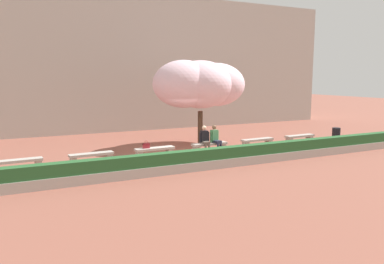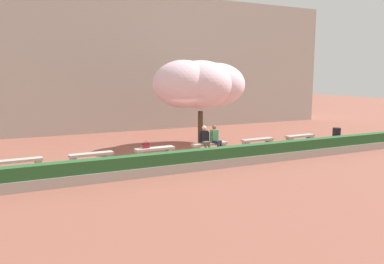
{
  "view_description": "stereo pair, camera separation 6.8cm",
  "coord_description": "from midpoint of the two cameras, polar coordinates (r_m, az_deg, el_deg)",
  "views": [
    {
      "loc": [
        -7.04,
        -15.45,
        3.56
      ],
      "look_at": [
        0.56,
        0.2,
        1.0
      ],
      "focal_mm": 35.0,
      "sensor_mm": 36.0,
      "label": 1
    },
    {
      "loc": [
        -6.98,
        -15.48,
        3.56
      ],
      "look_at": [
        0.56,
        0.2,
        1.0
      ],
      "focal_mm": 35.0,
      "sensor_mm": 36.0,
      "label": 2
    }
  ],
  "objects": [
    {
      "name": "person_seated_left",
      "position": [
        17.65,
        1.87,
        -0.96
      ],
      "size": [
        0.51,
        0.71,
        1.29
      ],
      "color": "black",
      "rests_on": "ground"
    },
    {
      "name": "ground_plane",
      "position": [
        17.35,
        -1.48,
        -3.47
      ],
      "size": [
        100.0,
        100.0,
        0.0
      ],
      "primitive_type": "plane",
      "color": "#8E5142"
    },
    {
      "name": "trash_bin",
      "position": [
        22.23,
        21.02,
        -0.39
      ],
      "size": [
        0.44,
        0.44,
        0.78
      ],
      "primitive_type": "cylinder",
      "color": "black",
      "rests_on": "ground"
    },
    {
      "name": "stone_bench_west_end",
      "position": [
        15.8,
        -25.16,
        -4.33
      ],
      "size": [
        1.82,
        0.5,
        0.45
      ],
      "color": "#ADA89E",
      "rests_on": "ground"
    },
    {
      "name": "stone_bench_center",
      "position": [
        16.77,
        -5.82,
        -2.87
      ],
      "size": [
        1.82,
        0.5,
        0.45
      ],
      "color": "#ADA89E",
      "rests_on": "ground"
    },
    {
      "name": "person_seated_right",
      "position": [
        17.92,
        3.47,
        -0.83
      ],
      "size": [
        0.5,
        0.72,
        1.29
      ],
      "color": "black",
      "rests_on": "ground"
    },
    {
      "name": "planter_hedge_foreground",
      "position": [
        14.76,
        3.13,
        -4.06
      ],
      "size": [
        20.25,
        0.5,
        0.8
      ],
      "color": "#ADA89E",
      "rests_on": "ground"
    },
    {
      "name": "handbag",
      "position": [
        16.61,
        -7.11,
        -2.03
      ],
      "size": [
        0.3,
        0.15,
        0.34
      ],
      "color": "#A3232D",
      "rests_on": "stone_bench_center"
    },
    {
      "name": "stone_bench_near_west",
      "position": [
        16.06,
        -15.19,
        -3.63
      ],
      "size": [
        1.82,
        0.5,
        0.45
      ],
      "color": "#ADA89E",
      "rests_on": "ground"
    },
    {
      "name": "building_facade",
      "position": [
        26.85,
        -10.92,
        10.21
      ],
      "size": [
        31.42,
        4.0,
        8.98
      ],
      "primitive_type": "cube",
      "color": "#B7B2A8",
      "rests_on": "ground"
    },
    {
      "name": "stone_bench_east_end",
      "position": [
        19.36,
        9.83,
        -1.44
      ],
      "size": [
        1.82,
        0.5,
        0.45
      ],
      "color": "#ADA89E",
      "rests_on": "ground"
    },
    {
      "name": "stone_bench_near_east",
      "position": [
        17.9,
        2.58,
        -2.12
      ],
      "size": [
        1.82,
        0.5,
        0.45
      ],
      "color": "#ADA89E",
      "rests_on": "ground"
    },
    {
      "name": "cherry_tree_main",
      "position": [
        19.66,
        1.18,
        7.26
      ],
      "size": [
        5.16,
        3.64,
        4.42
      ],
      "color": "#473323",
      "rests_on": "ground"
    },
    {
      "name": "stone_bench_far_east",
      "position": [
        21.09,
        15.98,
        -0.84
      ],
      "size": [
        1.82,
        0.5,
        0.45
      ],
      "color": "#ADA89E",
      "rests_on": "ground"
    }
  ]
}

